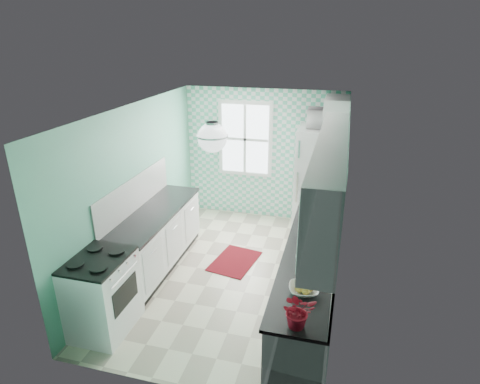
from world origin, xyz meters
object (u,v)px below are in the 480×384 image
(stove, at_px, (102,293))
(microwave, at_px, (324,118))
(sink, at_px, (319,212))
(ceiling_light, at_px, (212,137))
(fruit_bowl, at_px, (304,290))
(fridge, at_px, (320,181))
(potted_plant, at_px, (298,311))

(stove, relative_size, microwave, 1.69)
(stove, bearing_deg, sink, 37.49)
(ceiling_light, distance_m, fruit_bowl, 1.95)
(ceiling_light, height_order, sink, ceiling_light)
(fridge, distance_m, potted_plant, 3.87)
(ceiling_light, xyz_separation_m, fridge, (1.11, 2.61, -1.36))
(stove, height_order, sink, sink)
(ceiling_light, height_order, potted_plant, ceiling_light)
(sink, bearing_deg, ceiling_light, -128.07)
(stove, relative_size, sink, 1.83)
(sink, xyz_separation_m, potted_plant, (-0.00, -2.61, 0.18))
(fridge, relative_size, potted_plant, 5.67)
(fridge, bearing_deg, stove, -124.18)
(sink, bearing_deg, potted_plant, -86.40)
(fridge, xyz_separation_m, fruit_bowl, (0.09, -3.35, 0.01))
(sink, bearing_deg, fruit_bowl, -86.42)
(fruit_bowl, bearing_deg, fridge, 91.54)
(stove, height_order, fruit_bowl, fruit_bowl)
(fridge, bearing_deg, microwave, 53.53)
(stove, bearing_deg, potted_plant, -15.51)
(microwave, bearing_deg, potted_plant, 89.34)
(fridge, height_order, fruit_bowl, fridge)
(ceiling_light, height_order, fruit_bowl, ceiling_light)
(fruit_bowl, bearing_deg, potted_plant, -90.00)
(fruit_bowl, xyz_separation_m, microwave, (-0.09, 3.35, 1.11))
(ceiling_light, distance_m, microwave, 2.84)
(fruit_bowl, height_order, potted_plant, potted_plant)
(fridge, relative_size, stove, 1.99)
(microwave, bearing_deg, fridge, 51.30)
(sink, bearing_deg, fridge, 97.96)
(stove, height_order, potted_plant, potted_plant)
(potted_plant, height_order, microwave, microwave)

